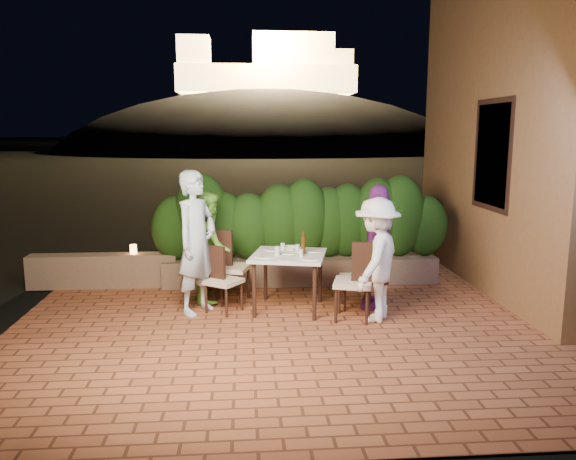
{
  "coord_description": "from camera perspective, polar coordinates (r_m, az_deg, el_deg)",
  "views": [
    {
      "loc": [
        -0.66,
        -6.12,
        2.34
      ],
      "look_at": [
        -0.1,
        1.09,
        1.05
      ],
      "focal_mm": 35.0,
      "sensor_mm": 36.0,
      "label": 1
    }
  ],
  "objects": [
    {
      "name": "bowl",
      "position": [
        7.56,
        0.23,
        -1.84
      ],
      "size": [
        0.22,
        0.22,
        0.05
      ],
      "primitive_type": "imported",
      "rotation": [
        0.0,
        0.0,
        -0.14
      ],
      "color": "white",
      "rests_on": "dining_table"
    },
    {
      "name": "plate_sw",
      "position": [
        7.56,
        -1.6,
        -1.98
      ],
      "size": [
        0.23,
        0.23,
        0.01
      ],
      "primitive_type": "cylinder",
      "color": "white",
      "rests_on": "dining_table"
    },
    {
      "name": "glass_se",
      "position": [
        7.41,
        0.97,
        -1.86
      ],
      "size": [
        0.06,
        0.06,
        0.1
      ],
      "primitive_type": "cylinder",
      "color": "silver",
      "rests_on": "dining_table"
    },
    {
      "name": "diner_green",
      "position": [
        7.81,
        -7.98,
        -1.62
      ],
      "size": [
        0.64,
        0.79,
        1.53
      ],
      "primitive_type": "imported",
      "rotation": [
        0.0,
        0.0,
        1.66
      ],
      "color": "#79D241",
      "rests_on": "ground"
    },
    {
      "name": "plate_ne",
      "position": [
        7.03,
        2.3,
        -2.92
      ],
      "size": [
        0.23,
        0.23,
        0.01
      ],
      "primitive_type": "cylinder",
      "color": "white",
      "rests_on": "dining_table"
    },
    {
      "name": "building_wall",
      "position": [
        9.17,
        23.6,
        10.28
      ],
      "size": [
        1.6,
        5.0,
        5.0
      ],
      "primitive_type": "cube",
      "color": "#8E5F38",
      "rests_on": "ground"
    },
    {
      "name": "parapet",
      "position": [
        8.93,
        -18.25,
        -3.93
      ],
      "size": [
        2.2,
        0.3,
        0.5
      ],
      "primitive_type": "cube",
      "color": "brown",
      "rests_on": "ground"
    },
    {
      "name": "chair_right_back",
      "position": [
        7.53,
        6.91,
        -4.72
      ],
      "size": [
        0.41,
        0.41,
        0.84
      ],
      "primitive_type": null,
      "rotation": [
        0.0,
        0.0,
        3.09
      ],
      "color": "black",
      "rests_on": "ground"
    },
    {
      "name": "plate_nw",
      "position": [
        7.14,
        -2.41,
        -2.7
      ],
      "size": [
        0.24,
        0.24,
        0.01
      ],
      "primitive_type": "cylinder",
      "color": "white",
      "rests_on": "dining_table"
    },
    {
      "name": "beer_bottle",
      "position": [
        7.29,
        1.57,
        -1.25
      ],
      "size": [
        0.06,
        0.06,
        0.3
      ],
      "primitive_type": null,
      "color": "#43260B",
      "rests_on": "dining_table"
    },
    {
      "name": "diner_blue",
      "position": [
        7.25,
        -9.28,
        -1.27
      ],
      "size": [
        0.74,
        0.81,
        1.85
      ],
      "primitive_type": "imported",
      "rotation": [
        0.0,
        0.0,
        0.99
      ],
      "color": "#A3BDD2",
      "rests_on": "ground"
    },
    {
      "name": "glass_nw",
      "position": [
        7.2,
        -1.12,
        -2.14
      ],
      "size": [
        0.07,
        0.07,
        0.12
      ],
      "primitive_type": "cylinder",
      "color": "silver",
      "rests_on": "dining_table"
    },
    {
      "name": "chair_right_front",
      "position": [
        7.03,
        6.62,
        -5.16
      ],
      "size": [
        0.56,
        0.56,
        0.99
      ],
      "primitive_type": null,
      "rotation": [
        0.0,
        0.0,
        2.87
      ],
      "color": "black",
      "rests_on": "ground"
    },
    {
      "name": "dining_table",
      "position": [
        7.39,
        0.06,
        -5.29
      ],
      "size": [
        1.11,
        1.11,
        0.75
      ],
      "primitive_type": null,
      "rotation": [
        0.0,
        0.0,
        -0.23
      ],
      "color": "white",
      "rests_on": "ground"
    },
    {
      "name": "glass_sw",
      "position": [
        7.52,
        -0.54,
        -1.71
      ],
      "size": [
        0.06,
        0.06,
        0.1
      ],
      "primitive_type": "cylinder",
      "color": "silver",
      "rests_on": "dining_table"
    },
    {
      "name": "diner_white",
      "position": [
        6.98,
        8.99,
        -3.0
      ],
      "size": [
        1.0,
        1.15,
        1.54
      ],
      "primitive_type": "imported",
      "rotation": [
        0.0,
        0.0,
        -2.12
      ],
      "color": "white",
      "rests_on": "ground"
    },
    {
      "name": "plate_centre",
      "position": [
        7.34,
        0.02,
        -2.35
      ],
      "size": [
        0.2,
        0.2,
        0.01
      ],
      "primitive_type": "cylinder",
      "color": "white",
      "rests_on": "dining_table"
    },
    {
      "name": "glass_ne",
      "position": [
        7.14,
        1.31,
        -2.34
      ],
      "size": [
        0.06,
        0.06,
        0.1
      ],
      "primitive_type": "cylinder",
      "color": "silver",
      "rests_on": "dining_table"
    },
    {
      "name": "ground",
      "position": [
        6.59,
        1.59,
        -10.86
      ],
      "size": [
        400.0,
        400.0,
        0.0
      ],
      "primitive_type": "plane",
      "color": "black",
      "rests_on": "ground"
    },
    {
      "name": "fortress",
      "position": [
        66.68,
        -2.25,
        17.11
      ],
      "size": [
        26.0,
        8.0,
        8.0
      ],
      "primitive_type": null,
      "color": "#FFCC7A",
      "rests_on": "hill"
    },
    {
      "name": "chair_left_back",
      "position": [
        7.76,
        -5.81,
        -3.66
      ],
      "size": [
        0.57,
        0.57,
        1.0
      ],
      "primitive_type": null,
      "rotation": [
        0.0,
        0.0,
        -0.28
      ],
      "color": "black",
      "rests_on": "ground"
    },
    {
      "name": "window_pane",
      "position": [
        8.38,
        20.22,
        7.18
      ],
      "size": [
        0.08,
        1.0,
        1.4
      ],
      "primitive_type": "cube",
      "color": "black",
      "rests_on": "building_wall"
    },
    {
      "name": "hill",
      "position": [
        66.48,
        -2.17,
        4.6
      ],
      "size": [
        52.0,
        40.0,
        22.0
      ],
      "primitive_type": "ellipsoid",
      "color": "black",
      "rests_on": "ground"
    },
    {
      "name": "chair_left_front",
      "position": [
        7.33,
        -6.55,
        -5.04
      ],
      "size": [
        0.56,
        0.56,
        0.86
      ],
      "primitive_type": null,
      "rotation": [
        0.0,
        0.0,
        -0.62
      ],
      "color": "black",
      "rests_on": "ground"
    },
    {
      "name": "plate_se",
      "position": [
        7.48,
        2.62,
        -2.11
      ],
      "size": [
        0.23,
        0.23,
        0.01
      ],
      "primitive_type": "cylinder",
      "color": "white",
      "rests_on": "dining_table"
    },
    {
      "name": "terrace_floor",
      "position": [
        7.08,
        1.16,
        -9.84
      ],
      "size": [
        7.0,
        6.0,
        0.15
      ],
      "primitive_type": "cube",
      "color": "brown",
      "rests_on": "ground"
    },
    {
      "name": "window_frame",
      "position": [
        8.38,
        20.15,
        7.18
      ],
      "size": [
        0.06,
        1.15,
        1.55
      ],
      "primitive_type": "cube",
      "color": "black",
      "rests_on": "building_wall"
    },
    {
      "name": "planter",
      "position": [
        8.73,
        1.32,
        -4.08
      ],
      "size": [
        4.2,
        0.55,
        0.4
      ],
      "primitive_type": "cube",
      "color": "brown",
      "rests_on": "ground"
    },
    {
      "name": "plate_front",
      "position": [
        6.96,
        -0.24,
        -3.03
      ],
      "size": [
        0.21,
        0.21,
        0.01
      ],
      "primitive_type": "cylinder",
      "color": "white",
      "rests_on": "dining_table"
    },
    {
      "name": "diner_purple",
      "position": [
        7.48,
        9.13,
        -1.69
      ],
      "size": [
        0.7,
        1.05,
        1.65
      ],
      "primitive_type": "imported",
      "rotation": [
        0.0,
        0.0,
        -1.91
      ],
      "color": "#762A7F",
      "rests_on": "ground"
    },
    {
      "name": "parapet_lamp",
      "position": [
        8.77,
        -15.44,
        -1.91
      ],
      "size": [
        0.1,
        0.1,
        0.14
      ],
      "primitive_type": "cylinder",
      "color": "orange",
      "rests_on": "parapet"
    },
    {
      "name": "hedge",
      "position": [
        8.58,
        1.34,
        0.78
      ],
      "size": [
        4.0,
        0.7,
        1.1
      ],
      "primitive_type": null,
      "color": "#17370F",
      "rests_on": "planter"
    }
  ]
}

